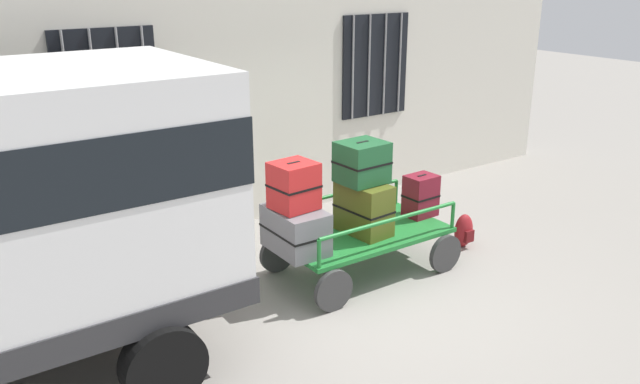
% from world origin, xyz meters
% --- Properties ---
extents(ground_plane, '(40.00, 40.00, 0.00)m').
position_xyz_m(ground_plane, '(0.00, 0.00, 0.00)').
color(ground_plane, gray).
extents(building_wall, '(12.00, 0.38, 5.00)m').
position_xyz_m(building_wall, '(0.00, 2.70, 2.50)').
color(building_wall, silver).
rests_on(building_wall, ground).
extents(luggage_cart, '(2.07, 1.18, 0.51)m').
position_xyz_m(luggage_cart, '(0.30, 0.39, 0.40)').
color(luggage_cart, '#1E722D').
rests_on(luggage_cart, ground).
extents(cart_railing, '(1.94, 1.05, 0.33)m').
position_xyz_m(cart_railing, '(0.30, 0.39, 0.78)').
color(cart_railing, '#1E722D').
rests_on(cart_railing, luggage_cart).
extents(suitcase_left_bottom, '(0.49, 0.74, 0.48)m').
position_xyz_m(suitcase_left_bottom, '(-0.60, 0.38, 0.74)').
color(suitcase_left_bottom, slate).
rests_on(suitcase_left_bottom, luggage_cart).
extents(suitcase_left_middle, '(0.48, 0.46, 0.51)m').
position_xyz_m(suitcase_left_middle, '(-0.60, 0.41, 1.23)').
color(suitcase_left_middle, '#B21E1E').
rests_on(suitcase_left_middle, suitcase_left_bottom).
extents(suitcase_midleft_bottom, '(0.45, 0.68, 0.60)m').
position_xyz_m(suitcase_midleft_bottom, '(0.30, 0.36, 0.80)').
color(suitcase_midleft_bottom, '#4C5119').
rests_on(suitcase_midleft_bottom, luggage_cart).
extents(suitcase_midleft_middle, '(0.54, 0.49, 0.47)m').
position_xyz_m(suitcase_midleft_middle, '(0.30, 0.41, 1.33)').
color(suitcase_midleft_middle, '#194C28').
rests_on(suitcase_midleft_middle, suitcase_midleft_bottom).
extents(suitcase_center_bottom, '(0.39, 0.32, 0.52)m').
position_xyz_m(suitcase_center_bottom, '(1.21, 0.39, 0.76)').
color(suitcase_center_bottom, maroon).
rests_on(suitcase_center_bottom, luggage_cart).
extents(backpack, '(0.27, 0.22, 0.44)m').
position_xyz_m(backpack, '(1.82, 0.20, 0.22)').
color(backpack, maroon).
rests_on(backpack, ground).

